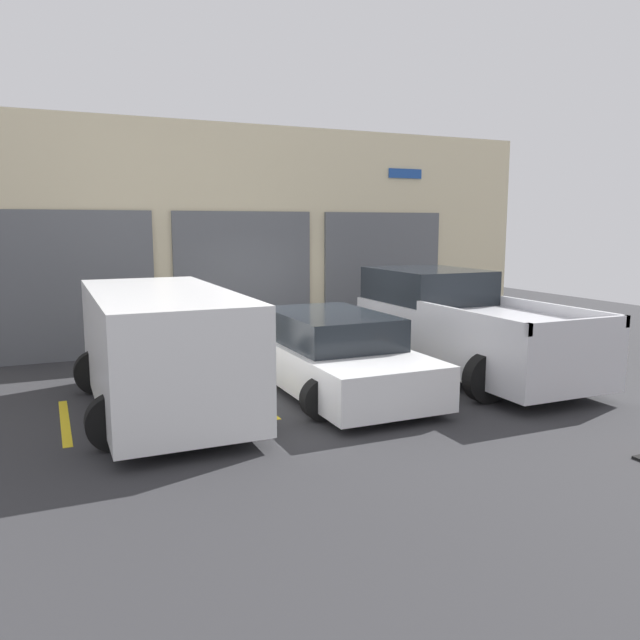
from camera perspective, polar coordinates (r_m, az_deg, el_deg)
name	(u,v)px	position (r m, az deg, el deg)	size (l,w,h in m)	color
ground_plane	(304,375)	(11.35, -1.43, -5.01)	(28.00, 28.00, 0.00)	#2D2D30
shophouse_building	(248,239)	(14.11, -6.63, 7.34)	(14.02, 0.68, 4.83)	beige
pickup_truck	(460,326)	(11.70, 12.71, -0.53)	(2.47, 5.06, 1.83)	silver
sedan_white	(332,354)	(10.17, 1.07, -3.16)	(2.19, 4.39, 1.28)	white
sedan_side	(162,346)	(9.28, -14.24, -2.36)	(2.34, 4.52, 1.76)	white
parking_stripe_far_left	(65,422)	(9.39, -22.29, -8.59)	(0.12, 2.20, 0.01)	gold
parking_stripe_left	(253,400)	(9.81, -6.13, -7.24)	(0.12, 2.20, 0.01)	gold
parking_stripe_centre	(403,382)	(10.90, 7.64, -5.63)	(0.12, 2.20, 0.01)	gold
parking_stripe_right	(526,367)	(12.50, 18.34, -4.14)	(0.12, 2.20, 0.01)	gold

